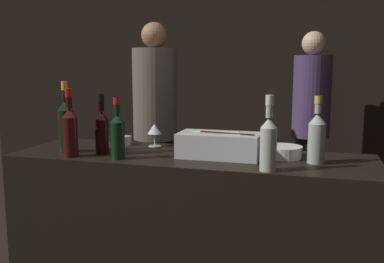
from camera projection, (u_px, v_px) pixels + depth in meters
wall_back_chalkboard at (255, 69)px, 4.42m from camera, size 6.40×0.06×2.80m
bar_counter at (191, 245)px, 2.29m from camera, size 1.87×0.57×0.98m
ice_bin_with_bottles at (219, 143)px, 2.16m from camera, size 0.41×0.21×0.13m
bowl_white at (283, 151)px, 2.15m from camera, size 0.19×0.19×0.06m
wine_glass at (154, 130)px, 2.44m from camera, size 0.08×0.08×0.13m
candle_votive at (125, 140)px, 2.50m from camera, size 0.08×0.08×0.05m
red_wine_bottle_burgundy at (118, 133)px, 2.11m from camera, size 0.07×0.07×0.31m
white_wine_bottle at (269, 140)px, 1.87m from camera, size 0.07×0.07×0.33m
champagne_bottle at (66, 124)px, 2.28m from camera, size 0.08×0.08×0.38m
rose_wine_bottle at (317, 136)px, 2.02m from camera, size 0.08×0.08×0.32m
red_wine_bottle_black_foil at (102, 129)px, 2.23m from camera, size 0.07×0.07×0.32m
red_wine_bottle_tall at (70, 129)px, 2.16m from camera, size 0.08×0.08×0.35m
person_in_hoodie at (155, 118)px, 3.58m from camera, size 0.37×0.37×1.79m
person_blond_tee at (311, 117)px, 3.86m from camera, size 0.33×0.33×1.74m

